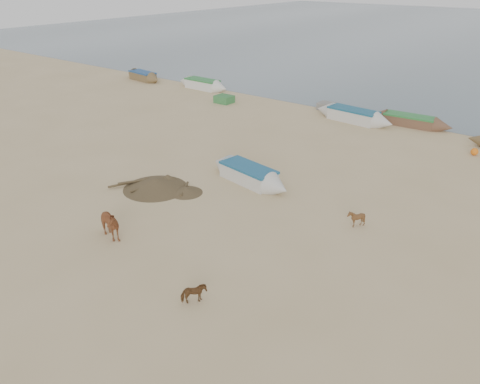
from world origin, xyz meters
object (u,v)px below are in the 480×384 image
object	(u,v)px
cow_adult	(107,224)
near_canoe	(248,174)
calf_front	(356,218)
calf_right	(194,294)

from	to	relation	value
cow_adult	near_canoe	distance (m)	8.21
cow_adult	calf_front	bearing A→B (deg)	-37.53
calf_right	near_canoe	distance (m)	10.11
cow_adult	calf_right	bearing A→B (deg)	-89.82
calf_right	near_canoe	size ratio (longest dim) A/B	0.13
cow_adult	calf_right	world-z (taller)	cow_adult
near_canoe	calf_front	bearing A→B (deg)	1.59
calf_front	near_canoe	bearing A→B (deg)	-111.60
cow_adult	near_canoe	xyz separation A→B (m)	(1.14, 8.13, -0.25)
calf_right	calf_front	bearing A→B (deg)	-1.32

